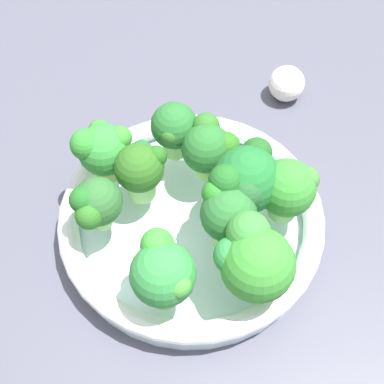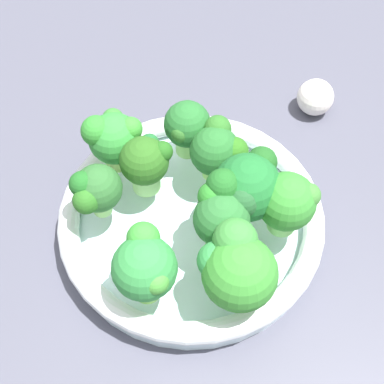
{
  "view_description": "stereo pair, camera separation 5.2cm",
  "coord_description": "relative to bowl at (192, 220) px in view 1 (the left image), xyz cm",
  "views": [
    {
      "loc": [
        -27.03,
        9.75,
        49.61
      ],
      "look_at": [
        1.32,
        -0.07,
        6.76
      ],
      "focal_mm": 53.79,
      "sensor_mm": 36.0,
      "label": 1
    },
    {
      "loc": [
        -28.3,
        4.68,
        49.61
      ],
      "look_at": [
        1.32,
        -0.07,
        6.76
      ],
      "focal_mm": 53.79,
      "sensor_mm": 36.0,
      "label": 2
    }
  ],
  "objects": [
    {
      "name": "broccoli_floret_0",
      "position": [
        -7.53,
        5.07,
        5.97
      ],
      "size": [
        6.19,
        5.49,
        6.92
      ],
      "color": "#7BC14D",
      "rests_on": "bowl"
    },
    {
      "name": "broccoli_floret_3",
      "position": [
        7.39,
        -0.68,
        5.54
      ],
      "size": [
        4.8,
        4.63,
        6.26
      ],
      "color": "#94CF6E",
      "rests_on": "bowl"
    },
    {
      "name": "broccoli_floret_1",
      "position": [
        6.9,
        6.54,
        5.74
      ],
      "size": [
        5.35,
        5.83,
        6.56
      ],
      "color": "#89AF53",
      "rests_on": "bowl"
    },
    {
      "name": "broccoli_floret_4",
      "position": [
        -1.15,
        -4.55,
        6.51
      ],
      "size": [
        6.65,
        6.94,
        7.65
      ],
      "color": "#95BF65",
      "rests_on": "bowl"
    },
    {
      "name": "broccoli_floret_8",
      "position": [
        -2.84,
        -7.92,
        5.74
      ],
      "size": [
        5.45,
        5.54,
        6.67
      ],
      "color": "#79BE60",
      "rests_on": "bowl"
    },
    {
      "name": "broccoli_floret_7",
      "position": [
        -8.85,
        -2.17,
        6.27
      ],
      "size": [
        7.24,
        6.44,
        7.61
      ],
      "color": "#93CE66",
      "rests_on": "bowl"
    },
    {
      "name": "ground_plane",
      "position": [
        -1.32,
        0.07,
        -3.17
      ],
      "size": [
        130.0,
        130.0,
        2.5
      ],
      "primitive_type": "cube",
      "color": "#4B4C5B"
    },
    {
      "name": "broccoli_floret_9",
      "position": [
        4.06,
        -3.12,
        5.43
      ],
      "size": [
        5.43,
        5.55,
        6.05
      ],
      "color": "#9BD762",
      "rests_on": "bowl"
    },
    {
      "name": "garlic_bulb",
      "position": [
        14.05,
        -16.54,
        0.18
      ],
      "size": [
        4.2,
        4.2,
        4.2
      ],
      "primitive_type": "sphere",
      "color": "white",
      "rests_on": "ground_plane"
    },
    {
      "name": "broccoli_floret_6",
      "position": [
        3.56,
        3.79,
        5.55
      ],
      "size": [
        4.67,
        5.08,
        6.33
      ],
      "color": "#90C76E",
      "rests_on": "bowl"
    },
    {
      "name": "broccoli_floret_2",
      "position": [
        1.16,
        8.64,
        5.46
      ],
      "size": [
        4.92,
        4.69,
        5.9
      ],
      "color": "#88BE63",
      "rests_on": "bowl"
    },
    {
      "name": "broccoli_floret_5",
      "position": [
        -3.7,
        -1.94,
        6.07
      ],
      "size": [
        5.87,
        4.97,
        6.79
      ],
      "color": "#88C660",
      "rests_on": "bowl"
    },
    {
      "name": "bowl",
      "position": [
        0.0,
        0.0,
        0.0
      ],
      "size": [
        25.78,
        25.78,
        3.76
      ],
      "color": "white",
      "rests_on": "ground_plane"
    }
  ]
}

